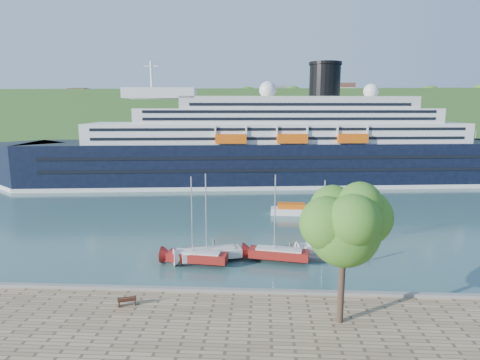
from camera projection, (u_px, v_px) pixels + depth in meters
name	position (u px, v px, depth m)	size (l,w,h in m)	color
ground	(217.00, 301.00, 35.08)	(400.00, 400.00, 0.00)	#325A59
far_hillside	(253.00, 119.00, 175.48)	(400.00, 50.00, 24.00)	#345923
quay_coping	(216.00, 290.00, 34.68)	(220.00, 0.50, 0.30)	slate
cruise_ship	(267.00, 124.00, 88.33)	(118.59, 17.27, 26.63)	black
park_bench	(127.00, 300.00, 32.19)	(1.50, 0.62, 0.96)	#432113
promenade_tree	(343.00, 248.00, 28.84)	(6.93, 6.93, 11.47)	#2F691B
floating_pontoon	(271.00, 254.00, 45.74)	(19.74, 2.41, 0.44)	#68645C
sailboat_white_near	(211.00, 221.00, 43.27)	(7.29, 2.02, 9.42)	silver
sailboat_red	(279.00, 221.00, 43.27)	(7.19, 2.00, 9.28)	maroon
sailboat_white_far	(327.00, 219.00, 45.90)	(6.42, 1.78, 8.29)	silver
tender_launch	(291.00, 209.00, 63.72)	(6.52, 2.23, 1.80)	#E1570D
sailboat_extra	(197.00, 224.00, 42.39)	(7.14, 1.98, 9.23)	maroon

